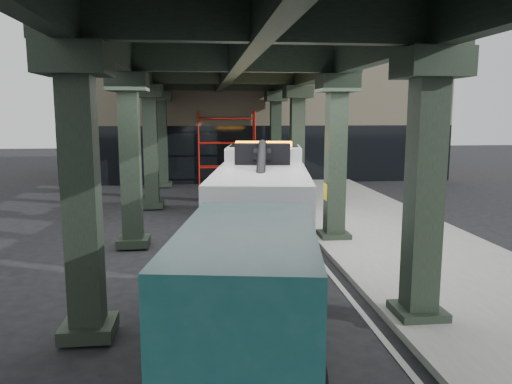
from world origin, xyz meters
TOP-DOWN VIEW (x-y plane):
  - ground at (0.00, 0.00)m, footprint 90.00×90.00m
  - sidewalk at (4.50, 2.00)m, footprint 5.00×40.00m
  - lane_stripe at (1.70, 2.00)m, footprint 0.12×38.00m
  - viaduct at (-0.40, 2.00)m, footprint 7.40×32.00m
  - building at (2.00, 20.00)m, footprint 22.00×10.00m
  - scaffolding at (0.00, 14.64)m, footprint 3.08×0.88m
  - tow_truck at (0.53, 3.07)m, footprint 3.86×9.58m
  - towed_van at (-0.69, -5.07)m, footprint 2.96×5.72m

SIDE VIEW (x-z plane):
  - ground at x=0.00m, z-range 0.00..0.00m
  - lane_stripe at x=1.70m, z-range 0.00..0.01m
  - sidewalk at x=4.50m, z-range 0.00..0.15m
  - towed_van at x=-0.69m, z-range 0.08..2.30m
  - tow_truck at x=0.53m, z-range -0.04..3.02m
  - scaffolding at x=0.00m, z-range 0.11..4.11m
  - building at x=2.00m, z-range 0.00..8.00m
  - viaduct at x=-0.40m, z-range 2.26..8.66m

